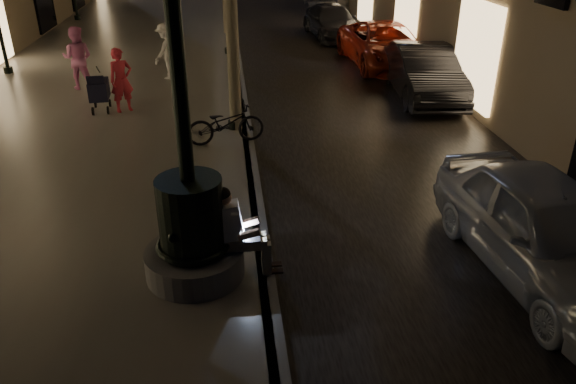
{
  "coord_description": "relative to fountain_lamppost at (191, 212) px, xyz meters",
  "views": [
    {
      "loc": [
        -0.43,
        -4.78,
        4.86
      ],
      "look_at": [
        0.44,
        3.0,
        0.94
      ],
      "focal_mm": 35.0,
      "sensor_mm": 36.0,
      "label": 1
    }
  ],
  "objects": [
    {
      "name": "ground",
      "position": [
        1.0,
        13.0,
        -1.21
      ],
      "size": [
        120.0,
        120.0,
        0.0
      ],
      "primitive_type": "plane",
      "color": "black",
      "rests_on": "ground"
    },
    {
      "name": "cobble_lane",
      "position": [
        4.0,
        13.0,
        -1.2
      ],
      "size": [
        6.0,
        45.0,
        0.02
      ],
      "primitive_type": "cube",
      "color": "black",
      "rests_on": "ground"
    },
    {
      "name": "promenade",
      "position": [
        -3.0,
        13.0,
        -1.11
      ],
      "size": [
        8.0,
        45.0,
        0.2
      ],
      "primitive_type": "cube",
      "color": "#68625C",
      "rests_on": "ground"
    },
    {
      "name": "curb_strip",
      "position": [
        1.0,
        13.0,
        -1.11
      ],
      "size": [
        0.25,
        45.0,
        0.2
      ],
      "primitive_type": "cube",
      "color": "#59595B",
      "rests_on": "ground"
    },
    {
      "name": "fountain_lamppost",
      "position": [
        0.0,
        0.0,
        0.0
      ],
      "size": [
        1.4,
        1.4,
        5.21
      ],
      "color": "#59595B",
      "rests_on": "promenade"
    },
    {
      "name": "seated_man_laptop",
      "position": [
        0.61,
        0.0,
        -0.3
      ],
      "size": [
        0.99,
        0.33,
        1.36
      ],
      "color": "tan",
      "rests_on": "promenade"
    },
    {
      "name": "stroller",
      "position": [
        -2.7,
        7.7,
        -0.45
      ],
      "size": [
        0.53,
        1.11,
        1.13
      ],
      "rotation": [
        0.0,
        0.0,
        0.09
      ],
      "color": "black",
      "rests_on": "promenade"
    },
    {
      "name": "car_front",
      "position": [
        5.06,
        -0.24,
        -0.46
      ],
      "size": [
        2.11,
        4.55,
        1.51
      ],
      "primitive_type": "imported",
      "rotation": [
        0.0,
        0.0,
        0.07
      ],
      "color": "#B4B9BC",
      "rests_on": "ground"
    },
    {
      "name": "car_second",
      "position": [
        6.2,
        8.54,
        -0.48
      ],
      "size": [
        1.92,
        4.58,
        1.47
      ],
      "primitive_type": "imported",
      "rotation": [
        0.0,
        0.0,
        -0.08
      ],
      "color": "black",
      "rests_on": "ground"
    },
    {
      "name": "car_third",
      "position": [
        6.08,
        12.31,
        -0.49
      ],
      "size": [
        2.6,
        5.3,
        1.45
      ],
      "primitive_type": "imported",
      "rotation": [
        0.0,
        0.0,
        0.04
      ],
      "color": "maroon",
      "rests_on": "ground"
    },
    {
      "name": "car_rear",
      "position": [
        5.18,
        17.53,
        -0.56
      ],
      "size": [
        2.19,
        4.61,
        1.3
      ],
      "primitive_type": "imported",
      "rotation": [
        0.0,
        0.0,
        0.08
      ],
      "color": "#2E2E33",
      "rests_on": "ground"
    },
    {
      "name": "pedestrian_red",
      "position": [
        -2.09,
        7.65,
        -0.2
      ],
      "size": [
        0.7,
        0.62,
        1.63
      ],
      "primitive_type": "imported",
      "rotation": [
        0.0,
        0.0,
        0.47
      ],
      "color": "red",
      "rests_on": "promenade"
    },
    {
      "name": "pedestrian_pink",
      "position": [
        -3.65,
        9.92,
        -0.12
      ],
      "size": [
        0.92,
        0.74,
        1.78
      ],
      "primitive_type": "imported",
      "rotation": [
        0.0,
        0.0,
        3.06
      ],
      "color": "pink",
      "rests_on": "promenade"
    },
    {
      "name": "pedestrian_white",
      "position": [
        -1.19,
        10.78,
        -0.17
      ],
      "size": [
        1.12,
        1.25,
        1.69
      ],
      "primitive_type": "imported",
      "rotation": [
        0.0,
        0.0,
        4.13
      ],
      "color": "silver",
      "rests_on": "promenade"
    },
    {
      "name": "bicycle",
      "position": [
        0.51,
        5.09,
        -0.56
      ],
      "size": [
        1.81,
        0.91,
        0.91
      ],
      "primitive_type": "imported",
      "rotation": [
        0.0,
        0.0,
        1.76
      ],
      "color": "black",
      "rests_on": "promenade"
    }
  ]
}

